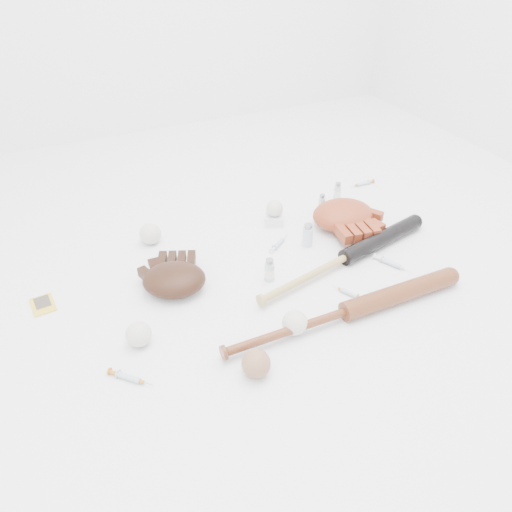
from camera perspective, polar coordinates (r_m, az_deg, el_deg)
name	(u,v)px	position (r m, az deg, el deg)	size (l,w,h in m)	color
bat_dark	(346,257)	(1.78, 10.22, -0.13)	(0.81, 0.06, 0.06)	black
bat_wood	(346,311)	(1.55, 10.30, -6.24)	(0.86, 0.06, 0.06)	brown
glove_dark	(174,279)	(1.65, -9.34, -2.63)	(0.25, 0.25, 0.09)	black
glove_tan	(343,215)	(1.98, 9.92, 4.68)	(0.29, 0.29, 0.10)	maroon
trading_card	(43,305)	(1.73, -23.18, -5.15)	(0.07, 0.10, 0.01)	gold
pedestal	(274,219)	(1.98, 2.10, 4.20)	(0.07, 0.07, 0.04)	white
baseball_on_pedestal	(275,208)	(1.96, 2.13, 5.49)	(0.07, 0.07, 0.07)	beige
baseball_left	(139,334)	(1.48, -13.28, -8.71)	(0.07, 0.07, 0.07)	beige
baseball_upper	(150,234)	(1.89, -11.98, 2.50)	(0.08, 0.08, 0.08)	beige
baseball_mid	(295,323)	(1.48, 4.45, -7.61)	(0.08, 0.08, 0.08)	beige
baseball_aged	(256,364)	(1.37, 0.01, -12.19)	(0.08, 0.08, 0.08)	#966748
syringe_0	(129,378)	(1.42, -14.32, -13.31)	(0.15, 0.03, 0.02)	#ADBCC6
syringe_1	(349,293)	(1.66, 10.59, -4.19)	(0.13, 0.02, 0.02)	#ADBCC6
syringe_2	(279,243)	(1.86, 2.61, 1.44)	(0.14, 0.02, 0.02)	#ADBCC6
syringe_3	(391,263)	(1.82, 15.18, -0.79)	(0.16, 0.03, 0.02)	#ADBCC6
syringe_4	(363,184)	(2.32, 12.13, 8.10)	(0.14, 0.02, 0.02)	#ADBCC6
vial_0	(322,202)	(2.08, 7.52, 6.10)	(0.03, 0.03, 0.07)	silver
vial_1	(337,191)	(2.18, 9.30, 7.37)	(0.03, 0.03, 0.07)	silver
vial_2	(269,270)	(1.67, 1.54, -1.58)	(0.03, 0.03, 0.08)	silver
vial_3	(308,235)	(1.85, 5.93, 2.40)	(0.04, 0.04, 0.09)	silver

